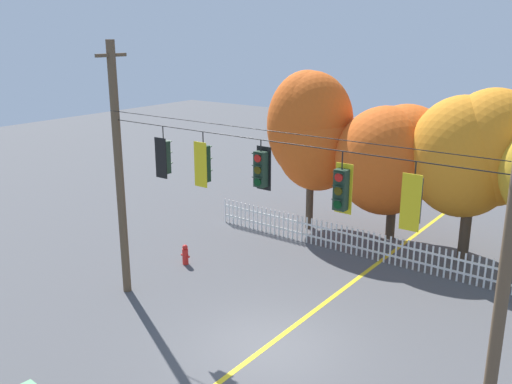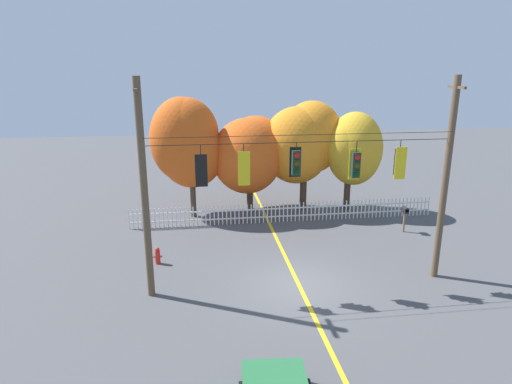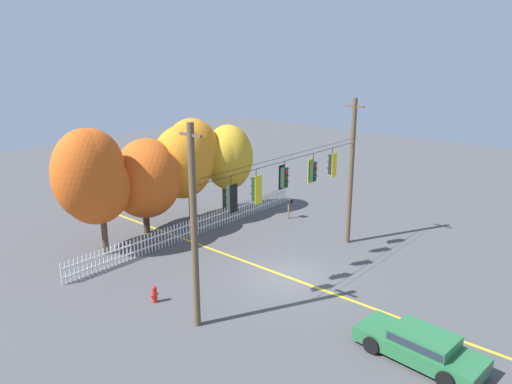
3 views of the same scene
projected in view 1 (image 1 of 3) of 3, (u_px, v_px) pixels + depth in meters
The scene contains 13 objects.
ground at pixel (267, 346), 15.30m from camera, with size 80.00×80.00×0.00m, color #4C4C4F.
lane_centerline_stripe at pixel (267, 346), 15.30m from camera, with size 0.16×36.00×0.01m, color gold.
signal_support_span at pixel (268, 203), 14.15m from camera, with size 11.70×1.10×8.06m.
traffic_signal_northbound_primary at pixel (164, 157), 16.06m from camera, with size 0.43×0.38×1.49m.
traffic_signal_northbound_secondary at pixel (203, 164), 15.18m from camera, with size 0.43×0.38×1.50m.
traffic_signal_eastbound_side at pixel (261, 169), 14.06m from camera, with size 0.43×0.38×1.31m.
traffic_signal_westbound_side at pixel (341, 189), 12.80m from camera, with size 0.43×0.38×1.50m.
traffic_signal_southbound_primary at pixel (413, 201), 11.79m from camera, with size 0.43×0.38×1.48m.
white_picket_fence at pixel (405, 254), 20.21m from camera, with size 16.88×0.06×1.09m.
autumn_maple_near_fence at pixel (312, 131), 23.77m from camera, with size 4.11×3.33×6.73m.
autumn_maple_mid at pixel (396, 155), 22.15m from camera, with size 4.31×4.20×5.56m.
autumn_oak_far_east at pixel (475, 153), 20.16m from camera, with size 4.79×3.46×6.41m.
fire_hydrant at pixel (185, 255), 20.56m from camera, with size 0.38×0.22×0.76m.
Camera 1 is at (7.81, -11.03, 8.33)m, focal length 39.26 mm.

